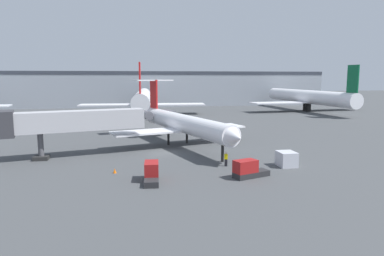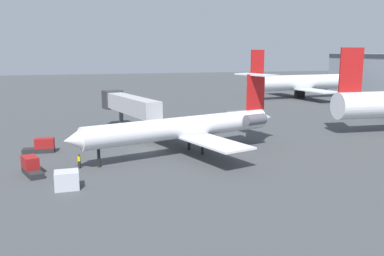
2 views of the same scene
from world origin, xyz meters
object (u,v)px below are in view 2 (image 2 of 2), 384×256
at_px(ground_crew_marshaller, 79,161).
at_px(cargo_container_uld, 67,180).
at_px(baggage_tug_lead, 31,167).
at_px(parked_airliner_west_end, 300,83).
at_px(baggage_tug_trailing, 42,146).
at_px(traffic_cone_near, 72,143).
at_px(jet_bridge, 127,104).
at_px(regional_jet, 189,126).

bearing_deg(ground_crew_marshaller, cargo_container_uld, -10.75).
distance_m(baggage_tug_lead, parked_airliner_west_end, 88.06).
height_order(ground_crew_marshaller, baggage_tug_trailing, baggage_tug_trailing).
relative_size(ground_crew_marshaller, cargo_container_uld, 0.74).
bearing_deg(parked_airliner_west_end, baggage_tug_trailing, -54.86).
relative_size(baggage_tug_trailing, cargo_container_uld, 1.79).
xyz_separation_m(baggage_tug_trailing, traffic_cone_near, (-3.78, 3.78, -0.56)).
height_order(baggage_tug_lead, traffic_cone_near, baggage_tug_lead).
bearing_deg(baggage_tug_trailing, jet_bridge, 129.11).
height_order(jet_bridge, traffic_cone_near, jet_bridge).
bearing_deg(traffic_cone_near, baggage_tug_trailing, -44.99).
height_order(regional_jet, traffic_cone_near, regional_jet).
relative_size(traffic_cone_near, parked_airliner_west_end, 0.02).
xyz_separation_m(baggage_tug_trailing, parked_airliner_west_end, (-46.87, 66.60, 3.60)).
xyz_separation_m(baggage_tug_lead, baggage_tug_trailing, (-10.04, 0.51, 0.00)).
relative_size(ground_crew_marshaller, traffic_cone_near, 3.07).
distance_m(baggage_tug_trailing, parked_airliner_west_end, 81.52).
bearing_deg(jet_bridge, parked_airliner_west_end, 124.14).
relative_size(baggage_tug_lead, parked_airliner_west_end, 0.13).
relative_size(ground_crew_marshaller, baggage_tug_trailing, 0.41).
xyz_separation_m(ground_crew_marshaller, cargo_container_uld, (7.02, -1.33, 0.02)).
height_order(ground_crew_marshaller, cargo_container_uld, cargo_container_uld).
xyz_separation_m(regional_jet, parked_airliner_west_end, (-52.67, 48.16, 0.86)).
distance_m(traffic_cone_near, parked_airliner_west_end, 76.29).
height_order(jet_bridge, baggage_tug_lead, jet_bridge).
bearing_deg(cargo_container_uld, baggage_tug_trailing, -168.79).
bearing_deg(traffic_cone_near, parked_airliner_west_end, 124.45).
xyz_separation_m(regional_jet, cargo_container_uld, (10.30, -15.24, -2.69)).
bearing_deg(parked_airliner_west_end, ground_crew_marshaller, -47.97).
bearing_deg(baggage_tug_trailing, cargo_container_uld, 11.21).
bearing_deg(baggage_tug_lead, traffic_cone_near, 162.76).
height_order(baggage_tug_lead, cargo_container_uld, baggage_tug_lead).
height_order(regional_jet, baggage_tug_lead, regional_jet).
bearing_deg(baggage_tug_lead, jet_bridge, 147.02).
xyz_separation_m(traffic_cone_near, parked_airliner_west_end, (-43.09, 62.82, 4.16)).
relative_size(baggage_tug_lead, traffic_cone_near, 7.71).
xyz_separation_m(regional_jet, ground_crew_marshaller, (3.29, -13.91, -2.71)).
height_order(jet_bridge, cargo_container_uld, jet_bridge).
relative_size(baggage_tug_lead, cargo_container_uld, 1.85).
relative_size(regional_jet, ground_crew_marshaller, 17.85).
xyz_separation_m(baggage_tug_lead, traffic_cone_near, (-13.82, 4.29, -0.56)).
xyz_separation_m(baggage_tug_trailing, cargo_container_uld, (16.10, 3.19, 0.04)).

